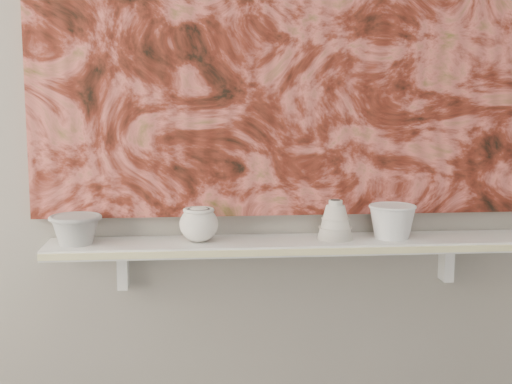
{
  "coord_description": "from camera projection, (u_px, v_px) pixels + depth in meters",
  "views": [
    {
      "loc": [
        -0.28,
        -0.5,
        1.37
      ],
      "look_at": [
        -0.1,
        1.49,
        1.07
      ],
      "focal_mm": 50.0,
      "sensor_mm": 36.0,
      "label": 1
    }
  ],
  "objects": [
    {
      "name": "wall_back",
      "position": [
        288.0,
        93.0,
        2.09
      ],
      "size": [
        3.6,
        0.0,
        3.6
      ],
      "primitive_type": "plane",
      "rotation": [
        1.57,
        0.0,
        0.0
      ],
      "color": "gray",
      "rests_on": "floor"
    },
    {
      "name": "shelf",
      "position": [
        291.0,
        245.0,
        2.06
      ],
      "size": [
        1.4,
        0.18,
        0.03
      ],
      "primitive_type": "cube",
      "color": "white",
      "rests_on": "wall_back"
    },
    {
      "name": "shelf_stripe",
      "position": [
        296.0,
        252.0,
        1.97
      ],
      "size": [
        1.4,
        0.01,
        0.02
      ],
      "primitive_type": "cube",
      "color": "beige",
      "rests_on": "shelf"
    },
    {
      "name": "bracket_left",
      "position": [
        123.0,
        268.0,
        2.1
      ],
      "size": [
        0.03,
        0.06,
        0.12
      ],
      "primitive_type": "cube",
      "color": "white",
      "rests_on": "wall_back"
    },
    {
      "name": "bracket_right",
      "position": [
        446.0,
        261.0,
        2.18
      ],
      "size": [
        0.03,
        0.06,
        0.12
      ],
      "primitive_type": "cube",
      "color": "white",
      "rests_on": "wall_back"
    },
    {
      "name": "painting",
      "position": [
        289.0,
        27.0,
        2.05
      ],
      "size": [
        1.5,
        0.02,
        1.1
      ],
      "primitive_type": "cube",
      "color": "maroon",
      "rests_on": "wall_back"
    },
    {
      "name": "house_motif",
      "position": [
        438.0,
        133.0,
        2.12
      ],
      "size": [
        0.09,
        0.0,
        0.08
      ],
      "primitive_type": "cube",
      "color": "black",
      "rests_on": "painting"
    },
    {
      "name": "bowl_grey",
      "position": [
        76.0,
        229.0,
        2.0
      ],
      "size": [
        0.17,
        0.17,
        0.09
      ],
      "primitive_type": null,
      "rotation": [
        0.0,
        0.0,
        0.12
      ],
      "color": "#9B9A98",
      "rests_on": "shelf"
    },
    {
      "name": "cup_cream",
      "position": [
        199.0,
        224.0,
        2.03
      ],
      "size": [
        0.13,
        0.13,
        0.1
      ],
      "primitive_type": null,
      "rotation": [
        0.0,
        0.0,
        0.18
      ],
      "color": "silver",
      "rests_on": "shelf"
    },
    {
      "name": "bell_vessel",
      "position": [
        335.0,
        220.0,
        2.06
      ],
      "size": [
        0.12,
        0.12,
        0.12
      ],
      "primitive_type": null,
      "rotation": [
        0.0,
        0.0,
        0.18
      ],
      "color": "silver",
      "rests_on": "shelf"
    },
    {
      "name": "bowl_white",
      "position": [
        392.0,
        221.0,
        2.08
      ],
      "size": [
        0.17,
        0.17,
        0.1
      ],
      "primitive_type": null,
      "rotation": [
        0.0,
        0.0,
        -0.26
      ],
      "color": "white",
      "rests_on": "shelf"
    }
  ]
}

